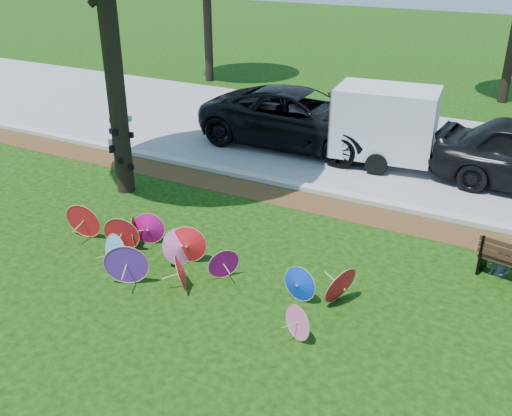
{
  "coord_description": "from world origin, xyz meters",
  "views": [
    {
      "loc": [
        5.37,
        -7.15,
        5.9
      ],
      "look_at": [
        0.5,
        2.0,
        0.9
      ],
      "focal_mm": 40.0,
      "sensor_mm": 36.0,
      "label": 1
    }
  ],
  "objects_px": {
    "person_left": "(506,248)",
    "parasol_pile": "(172,252)",
    "black_van": "(301,118)",
    "cargo_trailer": "(385,122)"
  },
  "relations": [
    {
      "from": "person_left",
      "to": "parasol_pile",
      "type": "bearing_deg",
      "value": -158.95
    },
    {
      "from": "parasol_pile",
      "to": "black_van",
      "type": "height_order",
      "value": "black_van"
    },
    {
      "from": "black_van",
      "to": "person_left",
      "type": "distance_m",
      "value": 8.19
    },
    {
      "from": "cargo_trailer",
      "to": "person_left",
      "type": "relative_size",
      "value": 2.19
    },
    {
      "from": "parasol_pile",
      "to": "person_left",
      "type": "relative_size",
      "value": 5.23
    },
    {
      "from": "black_van",
      "to": "cargo_trailer",
      "type": "relative_size",
      "value": 2.26
    },
    {
      "from": "parasol_pile",
      "to": "black_van",
      "type": "relative_size",
      "value": 1.06
    },
    {
      "from": "parasol_pile",
      "to": "cargo_trailer",
      "type": "relative_size",
      "value": 2.39
    },
    {
      "from": "cargo_trailer",
      "to": "parasol_pile",
      "type": "bearing_deg",
      "value": -111.01
    },
    {
      "from": "parasol_pile",
      "to": "cargo_trailer",
      "type": "bearing_deg",
      "value": 75.36
    }
  ]
}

